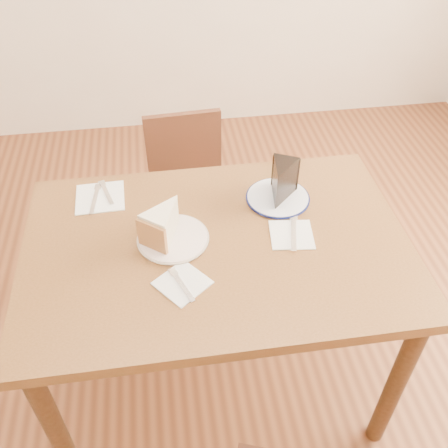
{
  "coord_description": "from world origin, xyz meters",
  "views": [
    {
      "loc": [
        -0.14,
        -1.1,
        1.84
      ],
      "look_at": [
        0.03,
        0.03,
        0.8
      ],
      "focal_mm": 40.0,
      "sensor_mm": 36.0,
      "label": 1
    }
  ],
  "objects_px": {
    "table": "(217,264)",
    "chair_far": "(190,197)",
    "chocolate_cake": "(281,184)",
    "carrot_cake": "(166,222)",
    "plate_navy": "(278,198)",
    "plate_cream": "(173,239)"
  },
  "relations": [
    {
      "from": "table",
      "to": "chocolate_cake",
      "type": "bearing_deg",
      "value": 35.64
    },
    {
      "from": "carrot_cake",
      "to": "chocolate_cake",
      "type": "distance_m",
      "value": 0.41
    },
    {
      "from": "plate_cream",
      "to": "plate_navy",
      "type": "bearing_deg",
      "value": 21.95
    },
    {
      "from": "table",
      "to": "chocolate_cake",
      "type": "height_order",
      "value": "chocolate_cake"
    },
    {
      "from": "plate_navy",
      "to": "chocolate_cake",
      "type": "bearing_deg",
      "value": -65.8
    },
    {
      "from": "table",
      "to": "chair_far",
      "type": "height_order",
      "value": "chair_far"
    },
    {
      "from": "chair_far",
      "to": "chocolate_cake",
      "type": "bearing_deg",
      "value": 118.02
    },
    {
      "from": "chair_far",
      "to": "plate_navy",
      "type": "relative_size",
      "value": 3.78
    },
    {
      "from": "table",
      "to": "chocolate_cake",
      "type": "xyz_separation_m",
      "value": [
        0.24,
        0.17,
        0.17
      ]
    },
    {
      "from": "chair_far",
      "to": "table",
      "type": "bearing_deg",
      "value": 89.84
    },
    {
      "from": "plate_cream",
      "to": "chocolate_cake",
      "type": "height_order",
      "value": "chocolate_cake"
    },
    {
      "from": "chair_far",
      "to": "carrot_cake",
      "type": "xyz_separation_m",
      "value": [
        -0.11,
        -0.57,
        0.37
      ]
    },
    {
      "from": "chair_far",
      "to": "plate_navy",
      "type": "height_order",
      "value": "chair_far"
    },
    {
      "from": "plate_navy",
      "to": "table",
      "type": "bearing_deg",
      "value": -142.61
    },
    {
      "from": "table",
      "to": "plate_navy",
      "type": "xyz_separation_m",
      "value": [
        0.23,
        0.18,
        0.1
      ]
    },
    {
      "from": "table",
      "to": "carrot_cake",
      "type": "relative_size",
      "value": 8.73
    },
    {
      "from": "plate_cream",
      "to": "carrot_cake",
      "type": "relative_size",
      "value": 1.56
    },
    {
      "from": "table",
      "to": "plate_cream",
      "type": "height_order",
      "value": "plate_cream"
    },
    {
      "from": "plate_navy",
      "to": "carrot_cake",
      "type": "xyz_separation_m",
      "value": [
        -0.39,
        -0.13,
        0.05
      ]
    },
    {
      "from": "chair_far",
      "to": "plate_navy",
      "type": "xyz_separation_m",
      "value": [
        0.27,
        -0.44,
        0.32
      ]
    },
    {
      "from": "table",
      "to": "plate_navy",
      "type": "bearing_deg",
      "value": 37.39
    },
    {
      "from": "carrot_cake",
      "to": "plate_cream",
      "type": "bearing_deg",
      "value": -9.09
    }
  ]
}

